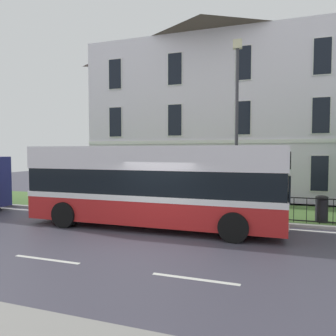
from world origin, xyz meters
name	(u,v)px	position (x,y,z in m)	size (l,w,h in m)	color
ground_plane	(153,241)	(0.00, 0.78, -0.02)	(60.00, 56.00, 0.18)	#413F4C
georgian_townhouse	(220,110)	(0.10, 13.49, 5.72)	(15.68, 9.09, 11.15)	white
iron_verge_railing	(186,203)	(0.10, 4.40, 0.62)	(14.99, 0.04, 0.97)	black
single_decker_bus	(153,185)	(-0.64, 2.45, 1.60)	(9.52, 2.61, 3.03)	red
street_lamp_post	(237,117)	(2.13, 5.04, 4.30)	(0.36, 0.24, 7.35)	#333338
litter_bin	(322,208)	(5.43, 4.80, 0.64)	(0.47, 0.47, 1.03)	black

